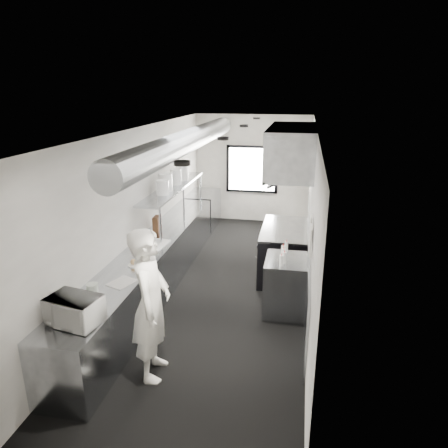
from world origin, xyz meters
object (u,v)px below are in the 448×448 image
at_px(squeeze_bottle_d, 283,251).
at_px(squeeze_bottle_c, 284,254).
at_px(range, 283,251).
at_px(squeeze_bottle_a, 281,261).
at_px(microwave, 74,310).
at_px(cutting_board, 152,245).
at_px(plate_stack_b, 166,182).
at_px(plate_stack_a, 163,187).
at_px(exhaust_hood, 291,150).
at_px(deli_tub_a, 82,296).
at_px(squeeze_bottle_b, 284,258).
at_px(far_work_table, 203,210).
at_px(line_cook, 151,304).
at_px(squeeze_bottle_e, 286,246).
at_px(plate_stack_d, 182,171).
at_px(bottle_station, 285,285).
at_px(pass_shelf, 174,188).
at_px(prep_counter, 152,269).
at_px(deli_tub_b, 92,288).
at_px(small_plate, 134,265).
at_px(knife_block, 157,223).
at_px(plate_stack_c, 176,177).

bearing_deg(squeeze_bottle_d, squeeze_bottle_c, -83.38).
distance_m(range, squeeze_bottle_a, 1.74).
relative_size(microwave, cutting_board, 0.93).
bearing_deg(plate_stack_b, plate_stack_a, -82.30).
relative_size(exhaust_hood, deli_tub_a, 15.51).
relative_size(squeeze_bottle_b, squeeze_bottle_d, 0.99).
bearing_deg(microwave, far_work_table, 100.47).
bearing_deg(line_cook, deli_tub_a, 77.65).
xyz_separation_m(deli_tub_a, squeeze_bottle_e, (2.44, 2.13, 0.03)).
xyz_separation_m(plate_stack_d, squeeze_bottle_e, (2.32, -1.96, -0.79)).
bearing_deg(bottle_station, squeeze_bottle_b, -101.46).
relative_size(pass_shelf, deli_tub_a, 21.15).
bearing_deg(plate_stack_d, cutting_board, -88.09).
relative_size(far_work_table, microwave, 2.22).
relative_size(prep_counter, deli_tub_b, 38.57).
xyz_separation_m(microwave, plate_stack_b, (-0.10, 3.60, 0.68)).
height_order(prep_counter, cutting_board, cutting_board).
bearing_deg(deli_tub_a, plate_stack_a, 87.31).
xyz_separation_m(far_work_table, squeeze_bottle_d, (2.23, -3.80, 0.54)).
relative_size(deli_tub_a, small_plate, 0.82).
height_order(range, squeeze_bottle_a, squeeze_bottle_a).
bearing_deg(plate_stack_b, deli_tub_a, -91.76).
relative_size(microwave, squeeze_bottle_d, 2.94).
distance_m(far_work_table, squeeze_bottle_b, 4.68).
relative_size(knife_block, plate_stack_d, 0.64).
bearing_deg(bottle_station, squeeze_bottle_d, 123.07).
distance_m(far_work_table, squeeze_bottle_a, 4.76).
bearing_deg(pass_shelf, bottle_station, -35.99).
bearing_deg(range, plate_stack_b, -177.51).
relative_size(prep_counter, knife_block, 22.86).
bearing_deg(knife_block, prep_counter, -81.47).
distance_m(squeeze_bottle_a, squeeze_bottle_d, 0.37).
height_order(plate_stack_a, plate_stack_d, plate_stack_d).
height_order(plate_stack_c, squeeze_bottle_c, plate_stack_c).
distance_m(prep_counter, squeeze_bottle_b, 2.36).
bearing_deg(plate_stack_a, plate_stack_b, 97.70).
relative_size(bottle_station, far_work_table, 0.75).
relative_size(prep_counter, plate_stack_c, 19.05).
bearing_deg(bottle_station, line_cook, -129.56).
bearing_deg(squeeze_bottle_d, knife_block, 160.32).
bearing_deg(deli_tub_a, small_plate, 78.95).
distance_m(bottle_station, deli_tub_b, 2.95).
distance_m(deli_tub_b, squeeze_bottle_b, 2.79).
height_order(microwave, knife_block, microwave).
relative_size(bottle_station, plate_stack_d, 2.21).
xyz_separation_m(range, squeeze_bottle_b, (0.08, -1.56, 0.52)).
bearing_deg(squeeze_bottle_a, deli_tub_b, -151.29).
bearing_deg(far_work_table, cutting_board, -89.55).
distance_m(deli_tub_a, plate_stack_a, 2.92).
height_order(cutting_board, knife_block, knife_block).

